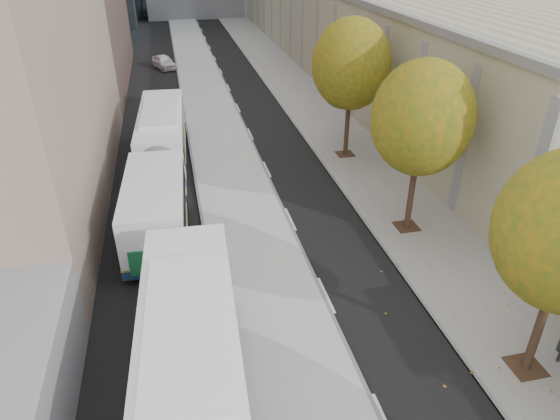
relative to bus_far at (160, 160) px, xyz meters
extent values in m
cube|color=silver|center=(3.84, 6.03, -1.55)|extent=(4.25, 150.00, 0.15)
cube|color=gray|center=(11.84, 6.03, -1.58)|extent=(4.75, 150.00, 0.08)
cube|color=gray|center=(23.21, 35.03, 2.38)|extent=(18.00, 92.00, 8.00)
cylinder|color=black|center=(11.31, -15.97, 0.08)|extent=(0.28, 0.28, 3.24)
cylinder|color=black|center=(11.31, -6.97, 0.15)|extent=(0.28, 0.28, 3.38)
sphere|color=#2A5219|center=(11.31, -6.97, 3.86)|extent=(4.40, 4.40, 4.40)
cylinder|color=black|center=(11.31, 2.03, 0.21)|extent=(0.28, 0.28, 3.51)
sphere|color=#2A5219|center=(11.31, 2.03, 4.08)|extent=(4.60, 4.60, 4.60)
cube|color=white|center=(0.00, 0.01, -0.14)|extent=(3.39, 17.89, 2.97)
cube|color=black|center=(0.00, 0.01, 0.41)|extent=(3.41, 17.18, 1.03)
cube|color=#196538|center=(0.00, -8.86, -0.48)|extent=(1.88, 0.15, 1.15)
imported|color=white|center=(0.57, 27.41, -0.96)|extent=(2.77, 4.20, 1.33)
camera|label=1|loc=(0.98, -25.59, 10.92)|focal=32.00mm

